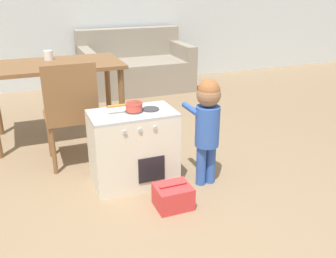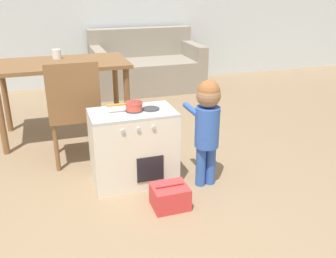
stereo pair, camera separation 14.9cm
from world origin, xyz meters
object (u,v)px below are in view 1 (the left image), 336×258
(child_figure, at_px, (207,118))
(dining_table, at_px, (55,74))
(toy_basket, at_px, (173,196))
(dining_chair_near, at_px, (71,112))
(toy_pot, at_px, (133,106))
(couch, at_px, (135,68))
(cup_on_table, at_px, (48,55))
(play_kitchen, at_px, (134,148))

(child_figure, relative_size, dining_table, 0.66)
(toy_basket, bearing_deg, dining_chair_near, 120.66)
(toy_pot, distance_m, toy_basket, 0.70)
(toy_pot, height_order, toy_basket, toy_pot)
(couch, relative_size, cup_on_table, 16.61)
(dining_table, relative_size, cup_on_table, 13.74)
(toy_basket, relative_size, dining_chair_near, 0.28)
(toy_basket, bearing_deg, toy_pot, 107.48)
(play_kitchen, distance_m, couch, 2.70)
(child_figure, relative_size, couch, 0.54)
(play_kitchen, height_order, couch, couch)
(play_kitchen, height_order, dining_table, dining_table)
(toy_basket, height_order, couch, couch)
(dining_table, height_order, dining_chair_near, dining_chair_near)
(child_figure, height_order, cup_on_table, cup_on_table)
(cup_on_table, bearing_deg, play_kitchen, -71.25)
(dining_table, bearing_deg, play_kitchen, -69.61)
(dining_chair_near, bearing_deg, toy_pot, -49.47)
(child_figure, bearing_deg, toy_pot, 156.32)
(play_kitchen, xyz_separation_m, cup_on_table, (-0.44, 1.31, 0.50))
(child_figure, height_order, couch, couch)
(toy_pot, bearing_deg, child_figure, -23.68)
(couch, bearing_deg, dining_table, -129.79)
(toy_pot, height_order, dining_table, dining_table)
(toy_pot, relative_size, child_figure, 0.32)
(toy_basket, xyz_separation_m, cup_on_table, (-0.59, 1.73, 0.70))
(toy_pot, bearing_deg, toy_basket, -72.52)
(play_kitchen, relative_size, child_figure, 0.76)
(couch, height_order, cup_on_table, cup_on_table)
(play_kitchen, height_order, dining_chair_near, dining_chair_near)
(play_kitchen, bearing_deg, cup_on_table, 108.75)
(toy_basket, relative_size, couch, 0.16)
(dining_chair_near, relative_size, cup_on_table, 9.75)
(toy_pot, bearing_deg, dining_table, 110.84)
(toy_basket, distance_m, couch, 3.09)
(child_figure, distance_m, couch, 2.82)
(dining_table, xyz_separation_m, couch, (1.21, 1.45, -0.34))
(toy_basket, relative_size, dining_table, 0.20)
(couch, distance_m, cup_on_table, 1.84)
(toy_basket, distance_m, dining_table, 1.75)
(toy_pot, xyz_separation_m, cup_on_table, (-0.45, 1.30, 0.17))
(toy_pot, distance_m, dining_table, 1.21)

